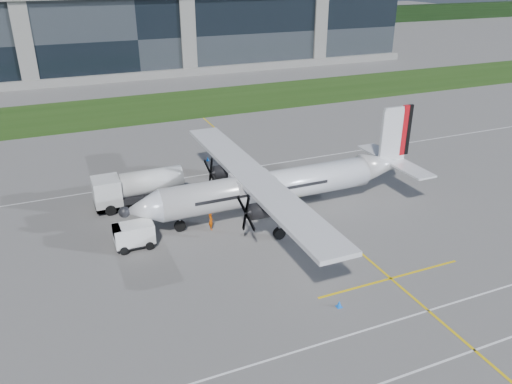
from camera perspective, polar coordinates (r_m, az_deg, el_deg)
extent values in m
plane|color=#595754|center=(75.09, -8.48, 8.31)|extent=(400.00, 400.00, 0.00)
cube|color=#203F11|center=(82.59, -9.96, 9.71)|extent=(400.00, 18.00, 0.04)
cube|color=black|center=(112.17, -14.34, 17.10)|extent=(120.00, 20.00, 15.00)
cube|color=black|center=(171.81, -17.76, 17.57)|extent=(400.00, 6.00, 6.00)
cube|color=yellow|center=(49.55, 4.06, -0.16)|extent=(0.20, 70.00, 0.01)
cube|color=white|center=(31.57, 19.68, -18.09)|extent=(90.00, 0.15, 0.01)
imported|color=#F25907|center=(42.61, -5.19, -3.17)|extent=(0.60, 0.79, 1.83)
cone|color=blue|center=(34.21, 9.49, -12.49)|extent=(0.36, 0.36, 0.50)
cone|color=blue|center=(43.23, -12.92, -4.31)|extent=(0.36, 0.36, 0.50)
cone|color=blue|center=(41.63, -13.43, -5.56)|extent=(0.36, 0.36, 0.50)
cone|color=blue|center=(57.98, -5.55, 3.82)|extent=(0.36, 0.36, 0.50)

